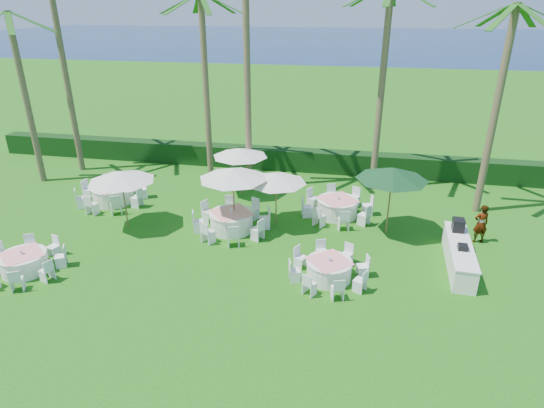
{
  "coord_description": "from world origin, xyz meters",
  "views": [
    {
      "loc": [
        5.07,
        -12.82,
        8.89
      ],
      "look_at": [
        1.78,
        3.97,
        1.3
      ],
      "focal_mm": 30.0,
      "sensor_mm": 36.0,
      "label": 1
    }
  ],
  "objects_px": {
    "umbrella_d": "(276,178)",
    "banquet_table_d": "(112,194)",
    "umbrella_b": "(233,173)",
    "banquet_table_e": "(232,221)",
    "buffet_table": "(459,254)",
    "umbrella_a": "(121,176)",
    "staff_person": "(481,224)",
    "umbrella_c": "(240,152)",
    "umbrella_green": "(392,174)",
    "banquet_table_a": "(24,262)",
    "banquet_table_c": "(329,269)",
    "banquet_table_f": "(337,207)"
  },
  "relations": [
    {
      "from": "umbrella_a",
      "to": "staff_person",
      "type": "bearing_deg",
      "value": 5.72
    },
    {
      "from": "banquet_table_a",
      "to": "buffet_table",
      "type": "bearing_deg",
      "value": 12.63
    },
    {
      "from": "banquet_table_f",
      "to": "banquet_table_c",
      "type": "bearing_deg",
      "value": -89.52
    },
    {
      "from": "banquet_table_c",
      "to": "banquet_table_d",
      "type": "xyz_separation_m",
      "value": [
        -10.82,
        4.67,
        0.06
      ]
    },
    {
      "from": "banquet_table_f",
      "to": "umbrella_b",
      "type": "xyz_separation_m",
      "value": [
        -4.26,
        -2.04,
        2.06
      ]
    },
    {
      "from": "banquet_table_e",
      "to": "banquet_table_f",
      "type": "relative_size",
      "value": 1.0
    },
    {
      "from": "umbrella_b",
      "to": "staff_person",
      "type": "height_order",
      "value": "umbrella_b"
    },
    {
      "from": "banquet_table_c",
      "to": "staff_person",
      "type": "bearing_deg",
      "value": 33.96
    },
    {
      "from": "banquet_table_a",
      "to": "umbrella_d",
      "type": "distance_m",
      "value": 10.01
    },
    {
      "from": "banquet_table_a",
      "to": "banquet_table_f",
      "type": "distance_m",
      "value": 12.78
    },
    {
      "from": "banquet_table_a",
      "to": "umbrella_b",
      "type": "xyz_separation_m",
      "value": [
        6.49,
        4.87,
        2.11
      ]
    },
    {
      "from": "banquet_table_f",
      "to": "umbrella_green",
      "type": "xyz_separation_m",
      "value": [
        2.14,
        -1.28,
        2.22
      ]
    },
    {
      "from": "umbrella_d",
      "to": "buffet_table",
      "type": "distance_m",
      "value": 7.68
    },
    {
      "from": "banquet_table_e",
      "to": "umbrella_d",
      "type": "distance_m",
      "value": 2.62
    },
    {
      "from": "umbrella_b",
      "to": "umbrella_d",
      "type": "distance_m",
      "value": 1.83
    },
    {
      "from": "banquet_table_f",
      "to": "umbrella_green",
      "type": "bearing_deg",
      "value": -30.8
    },
    {
      "from": "umbrella_green",
      "to": "banquet_table_a",
      "type": "bearing_deg",
      "value": -156.42
    },
    {
      "from": "banquet_table_c",
      "to": "banquet_table_f",
      "type": "xyz_separation_m",
      "value": [
        -0.04,
        5.26,
        0.05
      ]
    },
    {
      "from": "banquet_table_f",
      "to": "umbrella_b",
      "type": "height_order",
      "value": "umbrella_b"
    },
    {
      "from": "banquet_table_f",
      "to": "umbrella_b",
      "type": "bearing_deg",
      "value": -154.39
    },
    {
      "from": "banquet_table_e",
      "to": "umbrella_a",
      "type": "height_order",
      "value": "umbrella_a"
    },
    {
      "from": "umbrella_c",
      "to": "umbrella_green",
      "type": "height_order",
      "value": "umbrella_green"
    },
    {
      "from": "umbrella_a",
      "to": "umbrella_green",
      "type": "height_order",
      "value": "umbrella_green"
    },
    {
      "from": "banquet_table_f",
      "to": "staff_person",
      "type": "xyz_separation_m",
      "value": [
        5.77,
        -1.4,
        0.39
      ]
    },
    {
      "from": "umbrella_d",
      "to": "banquet_table_d",
      "type": "bearing_deg",
      "value": 174.2
    },
    {
      "from": "banquet_table_d",
      "to": "umbrella_d",
      "type": "xyz_separation_m",
      "value": [
        8.21,
        -0.83,
        1.75
      ]
    },
    {
      "from": "buffet_table",
      "to": "staff_person",
      "type": "relative_size",
      "value": 2.38
    },
    {
      "from": "banquet_table_c",
      "to": "staff_person",
      "type": "relative_size",
      "value": 1.71
    },
    {
      "from": "banquet_table_e",
      "to": "umbrella_d",
      "type": "height_order",
      "value": "umbrella_d"
    },
    {
      "from": "banquet_table_c",
      "to": "banquet_table_d",
      "type": "bearing_deg",
      "value": 156.67
    },
    {
      "from": "banquet_table_e",
      "to": "buffet_table",
      "type": "xyz_separation_m",
      "value": [
        8.96,
        -1.16,
        0.05
      ]
    },
    {
      "from": "umbrella_green",
      "to": "banquet_table_c",
      "type": "bearing_deg",
      "value": -117.8
    },
    {
      "from": "umbrella_d",
      "to": "buffet_table",
      "type": "bearing_deg",
      "value": -15.69
    },
    {
      "from": "umbrella_c",
      "to": "staff_person",
      "type": "bearing_deg",
      "value": -15.99
    },
    {
      "from": "banquet_table_e",
      "to": "umbrella_d",
      "type": "bearing_deg",
      "value": 26.23
    },
    {
      "from": "umbrella_b",
      "to": "umbrella_green",
      "type": "distance_m",
      "value": 6.45
    },
    {
      "from": "umbrella_c",
      "to": "umbrella_green",
      "type": "bearing_deg",
      "value": -22.59
    },
    {
      "from": "banquet_table_d",
      "to": "umbrella_b",
      "type": "relative_size",
      "value": 1.16
    },
    {
      "from": "umbrella_c",
      "to": "buffet_table",
      "type": "height_order",
      "value": "umbrella_c"
    },
    {
      "from": "banquet_table_c",
      "to": "buffet_table",
      "type": "bearing_deg",
      "value": 21.43
    },
    {
      "from": "umbrella_d",
      "to": "umbrella_green",
      "type": "distance_m",
      "value": 4.73
    },
    {
      "from": "umbrella_b",
      "to": "umbrella_c",
      "type": "xyz_separation_m",
      "value": [
        -0.68,
        3.71,
        -0.29
      ]
    },
    {
      "from": "staff_person",
      "to": "umbrella_green",
      "type": "bearing_deg",
      "value": -16.15
    },
    {
      "from": "umbrella_c",
      "to": "umbrella_green",
      "type": "distance_m",
      "value": 7.68
    },
    {
      "from": "banquet_table_c",
      "to": "umbrella_green",
      "type": "relative_size",
      "value": 0.96
    },
    {
      "from": "banquet_table_c",
      "to": "umbrella_a",
      "type": "height_order",
      "value": "umbrella_a"
    },
    {
      "from": "banquet_table_f",
      "to": "banquet_table_e",
      "type": "bearing_deg",
      "value": -151.98
    },
    {
      "from": "banquet_table_a",
      "to": "umbrella_a",
      "type": "distance_m",
      "value": 4.88
    },
    {
      "from": "banquet_table_f",
      "to": "staff_person",
      "type": "relative_size",
      "value": 1.98
    },
    {
      "from": "banquet_table_d",
      "to": "umbrella_c",
      "type": "xyz_separation_m",
      "value": [
        5.84,
        2.26,
        1.76
      ]
    }
  ]
}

